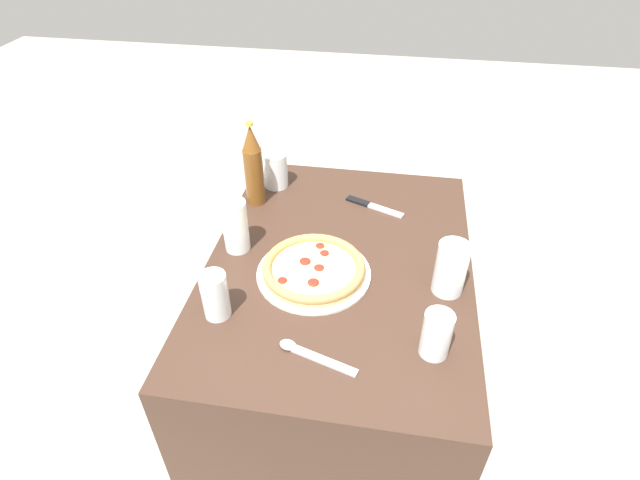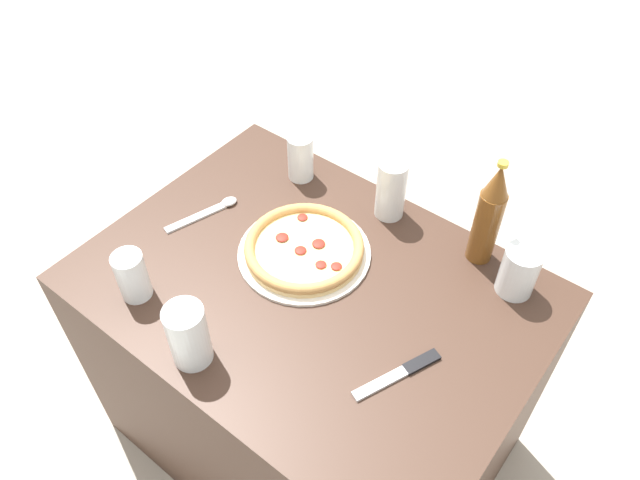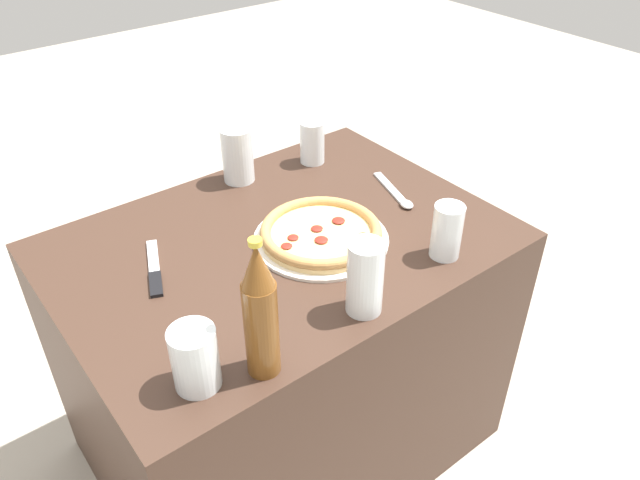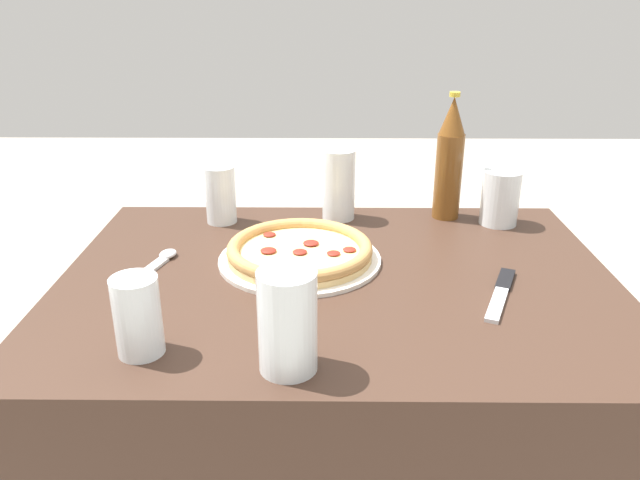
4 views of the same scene
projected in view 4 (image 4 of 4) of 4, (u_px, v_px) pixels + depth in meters
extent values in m
cube|color=#3D281E|center=(336.00, 433.00, 1.26)|extent=(1.00, 0.73, 0.71)
cylinder|color=silver|center=(300.00, 259.00, 1.18)|extent=(0.31, 0.31, 0.01)
cylinder|color=#DBB775|center=(300.00, 255.00, 1.18)|extent=(0.27, 0.27, 0.01)
cylinder|color=#EACC7F|center=(300.00, 251.00, 1.18)|extent=(0.24, 0.24, 0.00)
torus|color=tan|center=(300.00, 248.00, 1.17)|extent=(0.28, 0.28, 0.02)
ellipsoid|color=maroon|center=(311.00, 243.00, 1.20)|extent=(0.03, 0.03, 0.01)
ellipsoid|color=maroon|center=(334.00, 253.00, 1.16)|extent=(0.03, 0.03, 0.01)
ellipsoid|color=maroon|center=(300.00, 252.00, 1.16)|extent=(0.03, 0.03, 0.01)
ellipsoid|color=maroon|center=(268.00, 250.00, 1.17)|extent=(0.03, 0.03, 0.01)
ellipsoid|color=maroon|center=(269.00, 234.00, 1.24)|extent=(0.03, 0.03, 0.01)
ellipsoid|color=maroon|center=(349.00, 249.00, 1.17)|extent=(0.03, 0.03, 0.01)
cylinder|color=white|center=(138.00, 316.00, 0.87)|extent=(0.07, 0.07, 0.12)
cylinder|color=orange|center=(138.00, 320.00, 0.88)|extent=(0.05, 0.05, 0.10)
cylinder|color=white|center=(339.00, 184.00, 1.37)|extent=(0.07, 0.07, 0.16)
cylinder|color=beige|center=(339.00, 193.00, 1.38)|extent=(0.06, 0.06, 0.11)
cylinder|color=white|center=(287.00, 322.00, 0.83)|extent=(0.08, 0.08, 0.15)
cylinder|color=#935123|center=(288.00, 336.00, 0.84)|extent=(0.07, 0.07, 0.09)
cylinder|color=white|center=(500.00, 198.00, 1.34)|extent=(0.08, 0.08, 0.12)
cylinder|color=silver|center=(500.00, 203.00, 1.35)|extent=(0.07, 0.07, 0.09)
cylinder|color=white|center=(221.00, 195.00, 1.35)|extent=(0.07, 0.07, 0.13)
cylinder|color=black|center=(221.00, 201.00, 1.36)|extent=(0.05, 0.05, 0.09)
cylinder|color=brown|center=(448.00, 176.00, 1.37)|extent=(0.06, 0.06, 0.19)
cone|color=brown|center=(453.00, 116.00, 1.32)|extent=(0.06, 0.06, 0.08)
cylinder|color=gold|center=(455.00, 94.00, 1.30)|extent=(0.02, 0.02, 0.01)
cube|color=black|center=(505.00, 280.00, 1.10)|extent=(0.05, 0.08, 0.01)
cube|color=silver|center=(497.00, 305.00, 1.02)|extent=(0.07, 0.12, 0.01)
cube|color=silver|center=(141.00, 276.00, 1.12)|extent=(0.07, 0.16, 0.01)
ellipsoid|color=silver|center=(168.00, 254.00, 1.20)|extent=(0.04, 0.05, 0.01)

